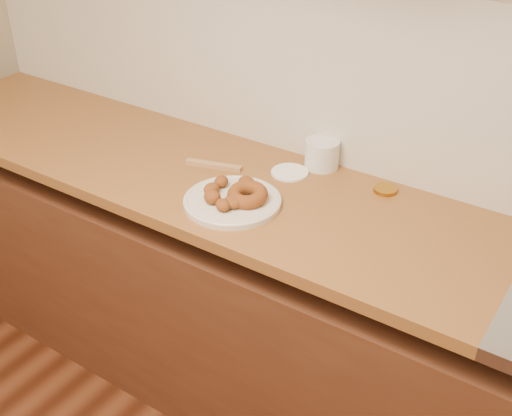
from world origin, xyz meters
name	(u,v)px	position (x,y,z in m)	size (l,w,h in m)	color
wall_back	(402,40)	(0.00, 2.00, 1.35)	(4.00, 0.02, 2.70)	#BDAF90
base_cabinet	(331,346)	(0.00, 1.69, 0.39)	(3.60, 0.60, 0.77)	#532C1A
butcher_block	(172,166)	(-0.65, 1.69, 0.88)	(2.30, 0.62, 0.04)	brown
backsplash	(394,90)	(0.00, 1.99, 1.20)	(3.60, 0.02, 0.60)	beige
donut_plate	(232,201)	(-0.31, 1.58, 0.91)	(0.30, 0.30, 0.02)	beige
ring_donut	(247,194)	(-0.27, 1.59, 0.94)	(0.12, 0.12, 0.04)	brown
fried_dough_chunks	(225,193)	(-0.34, 1.57, 0.94)	(0.16, 0.21, 0.04)	brown
plastic_tub	(322,154)	(-0.21, 1.94, 0.95)	(0.11, 0.11, 0.10)	silver
tub_lid	(290,172)	(-0.27, 1.84, 0.90)	(0.12, 0.12, 0.01)	white
brass_jar_lid	(385,190)	(0.04, 1.90, 0.91)	(0.07, 0.07, 0.01)	#9F6E1B
wooden_utensil	(213,165)	(-0.50, 1.73, 0.91)	(0.20, 0.02, 0.02)	#A7794D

